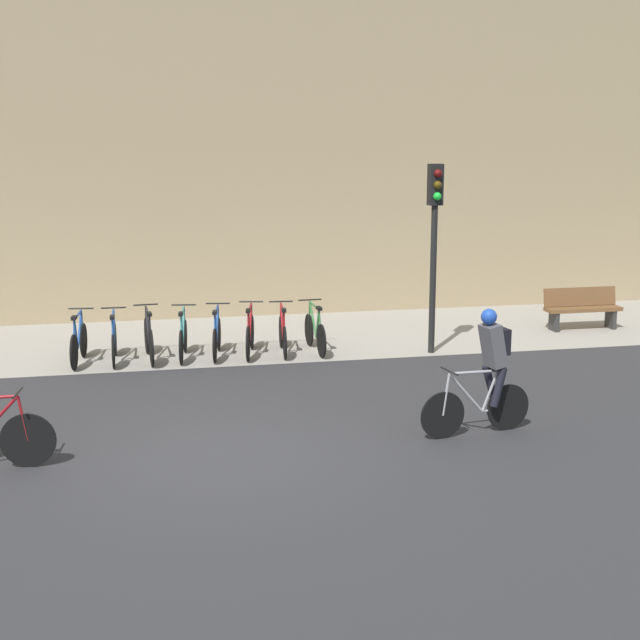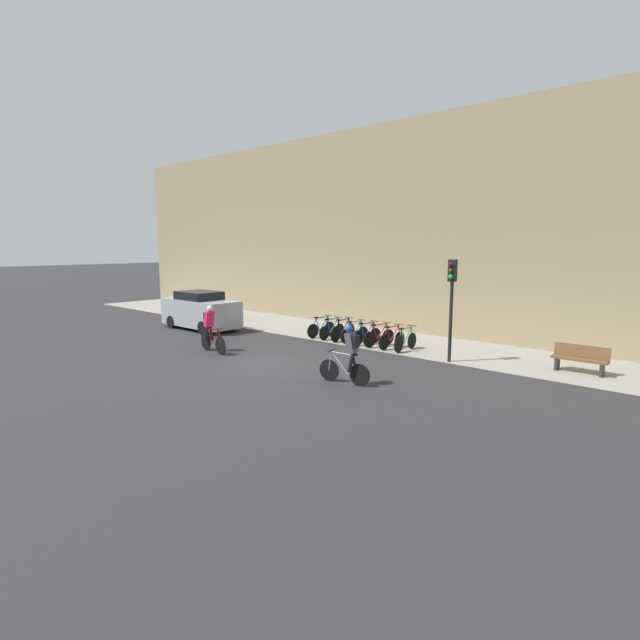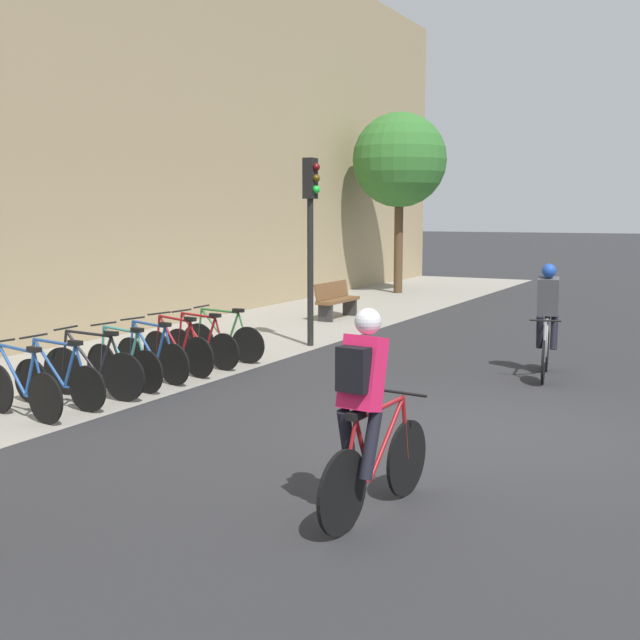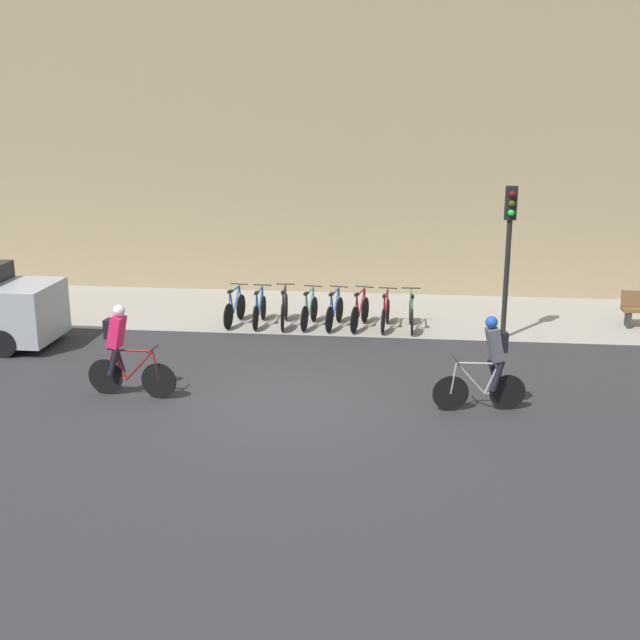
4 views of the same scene
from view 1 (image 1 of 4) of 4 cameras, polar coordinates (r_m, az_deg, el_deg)
The scene contains 14 objects.
ground at distance 11.84m, azimuth -6.36°, elevation -8.53°, with size 200.00×200.00×0.00m, color #2B2B2D.
kerb_strip at distance 18.31m, azimuth -8.42°, elevation -1.30°, with size 44.00×4.50×0.01m, color gray.
building_facade at distance 20.41m, azimuth -9.30°, elevation 13.78°, with size 44.00×0.60×9.75m, color #9E8966.
cyclist_grey at distance 12.53m, azimuth 10.71°, elevation -3.00°, with size 1.69×0.53×1.77m.
parked_bike_0 at distance 16.83m, azimuth -15.19°, elevation -1.39°, with size 0.46×1.61×0.95m.
parked_bike_1 at distance 16.80m, azimuth -13.04°, elevation -1.33°, with size 0.46×1.63×0.94m.
parked_bike_2 at distance 16.79m, azimuth -10.90°, elevation -1.17°, with size 0.46×1.73×0.97m.
parked_bike_3 at distance 16.82m, azimuth -8.76°, elevation -1.13°, with size 0.46×1.59×0.95m.
parked_bike_4 at distance 16.86m, azimuth -6.63°, elevation -1.04°, with size 0.46×1.61×0.95m.
parked_bike_5 at distance 16.92m, azimuth -4.50°, elevation -0.93°, with size 0.50×1.64×0.96m.
parked_bike_6 at distance 17.02m, azimuth -2.40°, elevation -0.87°, with size 0.46×1.60×0.94m.
parked_bike_7 at distance 17.13m, azimuth -0.32°, elevation -0.76°, with size 0.46×1.64×0.95m.
traffic_light_pole at distance 16.83m, azimuth 7.34°, elevation 6.15°, with size 0.26×0.30×3.58m.
bench at distance 19.91m, azimuth 16.42°, elevation 0.76°, with size 1.66×0.44×0.89m.
Camera 1 is at (-0.99, -11.07, 4.08)m, focal length 50.00 mm.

